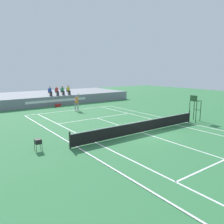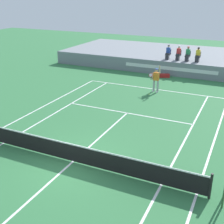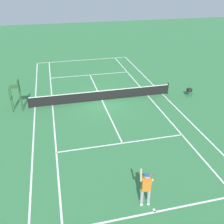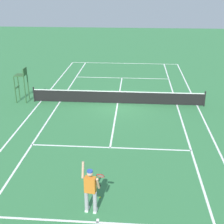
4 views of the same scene
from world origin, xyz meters
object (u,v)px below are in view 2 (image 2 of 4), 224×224
(spectator_seated_1, at_px, (178,53))
(spectator_seated_3, at_px, (198,55))
(tennis_ball, at_px, (149,94))
(spectator_seated_0, at_px, (168,52))
(tennis_player, at_px, (156,79))
(spectator_seated_2, at_px, (188,54))
(equipment_bag, at_px, (165,76))

(spectator_seated_1, height_order, spectator_seated_3, same)
(spectator_seated_1, distance_m, tennis_ball, 7.20)
(spectator_seated_1, bearing_deg, spectator_seated_0, 180.00)
(spectator_seated_1, height_order, tennis_player, spectator_seated_1)
(spectator_seated_0, height_order, tennis_ball, spectator_seated_0)
(spectator_seated_1, distance_m, spectator_seated_3, 1.74)
(spectator_seated_2, xyz_separation_m, spectator_seated_3, (0.90, 0.00, 0.00))
(spectator_seated_1, distance_m, equipment_bag, 2.58)
(spectator_seated_3, distance_m, equipment_bag, 3.46)
(spectator_seated_3, bearing_deg, spectator_seated_1, 180.00)
(tennis_ball, xyz_separation_m, equipment_bag, (-0.28, 5.14, 0.13))
(equipment_bag, bearing_deg, tennis_ball, -86.87)
(spectator_seated_3, xyz_separation_m, tennis_player, (-1.89, -6.12, -0.89))
(spectator_seated_0, distance_m, spectator_seated_2, 1.80)
(tennis_player, relative_size, equipment_bag, 2.18)
(spectator_seated_2, xyz_separation_m, equipment_bag, (-1.50, -1.80, -1.73))
(spectator_seated_2, height_order, tennis_player, spectator_seated_2)
(spectator_seated_0, distance_m, tennis_ball, 7.21)
(spectator_seated_3, bearing_deg, tennis_player, -107.14)
(spectator_seated_3, height_order, tennis_ball, spectator_seated_3)
(spectator_seated_2, distance_m, tennis_player, 6.26)
(tennis_player, height_order, equipment_bag, tennis_player)
(tennis_player, distance_m, equipment_bag, 4.43)
(tennis_player, bearing_deg, spectator_seated_3, 72.86)
(spectator_seated_0, relative_size, tennis_player, 0.61)
(tennis_ball, relative_size, equipment_bag, 0.07)
(spectator_seated_3, height_order, tennis_player, spectator_seated_3)
(spectator_seated_2, xyz_separation_m, tennis_ball, (-1.22, -6.95, -1.85))
(spectator_seated_0, bearing_deg, tennis_ball, -85.20)
(tennis_ball, bearing_deg, spectator_seated_2, 80.03)
(spectator_seated_0, height_order, tennis_player, spectator_seated_0)
(spectator_seated_2, distance_m, tennis_ball, 7.29)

